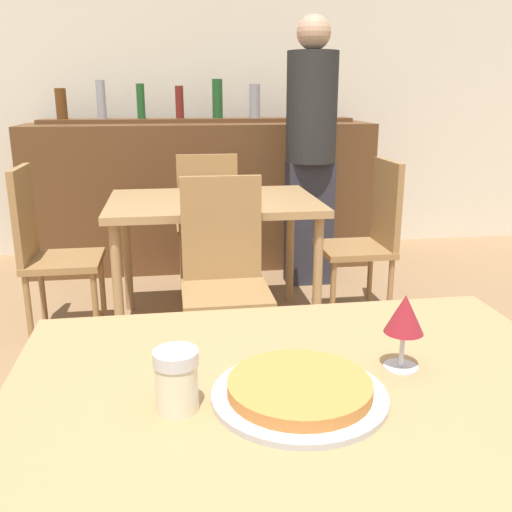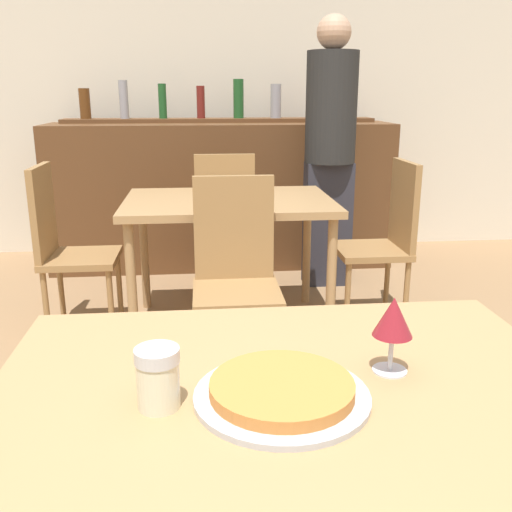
{
  "view_description": "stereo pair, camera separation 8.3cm",
  "coord_description": "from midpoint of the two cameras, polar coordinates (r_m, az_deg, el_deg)",
  "views": [
    {
      "loc": [
        -0.24,
        -0.98,
        1.32
      ],
      "look_at": [
        -0.01,
        0.55,
        0.88
      ],
      "focal_mm": 40.0,
      "sensor_mm": 36.0,
      "label": 1
    },
    {
      "loc": [
        -0.16,
        -0.99,
        1.32
      ],
      "look_at": [
        -0.01,
        0.55,
        0.88
      ],
      "focal_mm": 40.0,
      "sensor_mm": 36.0,
      "label": 2
    }
  ],
  "objects": [
    {
      "name": "bar_counter",
      "position": [
        4.48,
        -5.95,
        6.04
      ],
      "size": [
        2.6,
        0.56,
        1.1
      ],
      "color": "brown",
      "rests_on": "ground_plane"
    },
    {
      "name": "chair_far_side_front",
      "position": [
        2.67,
        -4.12,
        -1.17
      ],
      "size": [
        0.4,
        0.4,
        0.95
      ],
      "color": "olive",
      "rests_on": "ground_plane"
    },
    {
      "name": "dining_table_near",
      "position": [
        1.18,
        2.64,
        -16.04
      ],
      "size": [
        1.16,
        0.82,
        0.78
      ],
      "color": "#A87F51",
      "rests_on": "ground_plane"
    },
    {
      "name": "person_standing",
      "position": [
        3.95,
        4.9,
        11.11
      ],
      "size": [
        0.34,
        0.34,
        1.8
      ],
      "color": "#2D2D38",
      "rests_on": "ground_plane"
    },
    {
      "name": "pizza_tray",
      "position": [
        1.08,
        2.11,
        -13.31
      ],
      "size": [
        0.33,
        0.33,
        0.04
      ],
      "color": "#B7B7BC",
      "rests_on": "dining_table_near"
    },
    {
      "name": "chair_far_side_left",
      "position": [
        3.29,
        -20.97,
        1.13
      ],
      "size": [
        0.4,
        0.4,
        0.95
      ],
      "rotation": [
        0.0,
        0.0,
        1.57
      ],
      "color": "olive",
      "rests_on": "ground_plane"
    },
    {
      "name": "wall_back",
      "position": [
        4.91,
        -6.56,
        16.9
      ],
      "size": [
        8.0,
        0.05,
        2.8
      ],
      "color": "silver",
      "rests_on": "ground_plane"
    },
    {
      "name": "wine_glass",
      "position": [
        1.17,
        12.68,
        -5.92
      ],
      "size": [
        0.08,
        0.08,
        0.16
      ],
      "color": "silver",
      "rests_on": "dining_table_near"
    },
    {
      "name": "bar_back_shelf",
      "position": [
        4.55,
        -6.31,
        14.03
      ],
      "size": [
        2.39,
        0.24,
        0.32
      ],
      "color": "brown",
      "rests_on": "bar_counter"
    },
    {
      "name": "cheese_shaker",
      "position": [
        1.04,
        -10.26,
        -12.12
      ],
      "size": [
        0.08,
        0.08,
        0.11
      ],
      "color": "beige",
      "rests_on": "dining_table_near"
    },
    {
      "name": "chair_far_side_back",
      "position": [
        3.77,
        -5.54,
        3.94
      ],
      "size": [
        0.4,
        0.4,
        0.95
      ],
      "rotation": [
        0.0,
        0.0,
        3.14
      ],
      "color": "olive",
      "rests_on": "ground_plane"
    },
    {
      "name": "dining_table_far",
      "position": [
        3.18,
        -5.01,
        4.25
      ],
      "size": [
        1.15,
        0.82,
        0.75
      ],
      "color": "#A87F51",
      "rests_on": "ground_plane"
    },
    {
      "name": "chair_far_side_right",
      "position": [
        3.39,
        10.57,
        2.37
      ],
      "size": [
        0.4,
        0.4,
        0.95
      ],
      "rotation": [
        0.0,
        0.0,
        -1.57
      ],
      "color": "olive",
      "rests_on": "ground_plane"
    }
  ]
}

